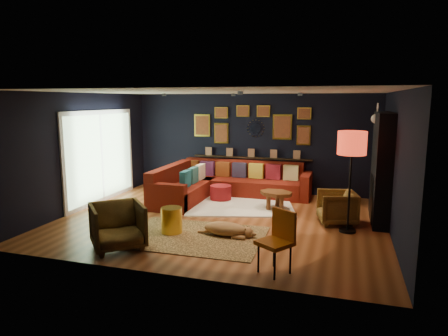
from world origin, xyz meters
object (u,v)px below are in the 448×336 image
(armchair_left, at_px, (118,224))
(armchair_right, at_px, (337,206))
(floor_lamp, at_px, (352,147))
(orange_chair, at_px, (279,236))
(gold_stool, at_px, (172,220))
(coffee_table, at_px, (276,195))
(dog, at_px, (225,226))
(sectional, at_px, (220,185))
(pouf, at_px, (221,192))

(armchair_left, height_order, armchair_right, armchair_left)
(floor_lamp, bearing_deg, armchair_left, -151.29)
(orange_chair, bearing_deg, armchair_left, -149.16)
(gold_stool, bearing_deg, armchair_left, -118.88)
(coffee_table, bearing_deg, floor_lamp, -35.62)
(dog, bearing_deg, sectional, 112.22)
(floor_lamp, relative_size, dog, 1.73)
(floor_lamp, xyz_separation_m, dog, (-2.12, -0.91, -1.41))
(dog, bearing_deg, coffee_table, 76.52)
(sectional, bearing_deg, gold_stool, -90.13)
(coffee_table, height_order, armchair_left, armchair_left)
(sectional, relative_size, dog, 3.12)
(armchair_right, xyz_separation_m, gold_stool, (-2.91, -1.50, -0.12))
(sectional, bearing_deg, floor_lamp, -30.83)
(pouf, height_order, dog, pouf)
(pouf, bearing_deg, armchair_left, -100.64)
(armchair_left, bearing_deg, gold_stool, 18.78)
(coffee_table, relative_size, floor_lamp, 0.49)
(orange_chair, distance_m, floor_lamp, 2.57)
(coffee_table, relative_size, pouf, 1.76)
(coffee_table, xyz_separation_m, gold_stool, (-1.58, -2.14, -0.10))
(floor_lamp, bearing_deg, sectional, 149.17)
(coffee_table, bearing_deg, armchair_right, -25.72)
(armchair_left, height_order, floor_lamp, floor_lamp)
(pouf, height_order, armchair_left, armchair_left)
(pouf, distance_m, armchair_left, 3.62)
(sectional, xyz_separation_m, floor_lamp, (3.11, -1.86, 1.28))
(armchair_left, xyz_separation_m, gold_stool, (0.53, 0.96, -0.18))
(armchair_left, xyz_separation_m, floor_lamp, (3.65, 2.00, 1.18))
(armchair_left, height_order, dog, armchair_left)
(pouf, distance_m, gold_stool, 2.59)
(pouf, xyz_separation_m, floor_lamp, (2.98, -1.55, 1.40))
(gold_stool, bearing_deg, sectional, 89.87)
(dog, bearing_deg, armchair_left, -142.11)
(coffee_table, relative_size, armchair_left, 1.09)
(armchair_left, distance_m, floor_lamp, 4.33)
(coffee_table, relative_size, armchair_right, 1.28)
(pouf, relative_size, floor_lamp, 0.28)
(armchair_left, distance_m, armchair_right, 4.23)
(armchair_right, distance_m, gold_stool, 3.27)
(armchair_right, height_order, dog, armchair_right)
(sectional, distance_m, armchair_left, 3.90)
(coffee_table, bearing_deg, sectional, 154.39)
(coffee_table, relative_size, orange_chair, 1.02)
(sectional, distance_m, orange_chair, 4.54)
(floor_lamp, height_order, dog, floor_lamp)
(armchair_right, height_order, gold_stool, armchair_right)
(armchair_left, xyz_separation_m, dog, (1.53, 1.09, -0.23))
(armchair_left, relative_size, floor_lamp, 0.45)
(sectional, relative_size, armchair_left, 4.05)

